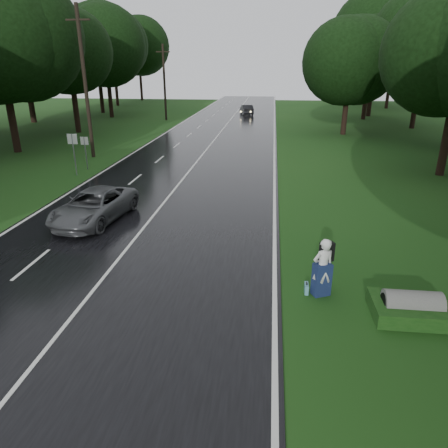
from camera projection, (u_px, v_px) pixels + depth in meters
The scene contains 18 objects.
ground at pixel (88, 299), 12.80m from camera, with size 160.00×160.00×0.00m, color #1A4113.
road at pixel (198, 161), 31.32m from camera, with size 12.00×140.00×0.04m, color black.
lane_center at pixel (198, 160), 31.32m from camera, with size 0.12×140.00×0.01m, color silver.
grey_car at pixel (94, 206), 18.93m from camera, with size 2.35×5.10×1.42m, color #4A4C4F.
far_car at pixel (247, 110), 60.30m from camera, with size 1.47×4.21×1.39m, color black.
hitchhiker at pixel (323, 269), 12.75m from camera, with size 0.82×0.80×1.91m.
suitcase at pixel (306, 288), 13.12m from camera, with size 0.12×0.41×0.29m, color teal.
culvert at pixel (410, 316), 11.93m from camera, with size 0.80×0.80×1.60m, color slate.
utility_pole_mid at pixel (94, 157), 32.66m from camera, with size 1.80×0.28×10.92m, color black, non-canonical shape.
utility_pole_far at pixel (166, 120), 54.64m from camera, with size 1.80×0.28×9.33m, color black, non-canonical shape.
road_sign_a at pixel (77, 175), 27.18m from camera, with size 0.65×0.10×2.72m, color white, non-canonical shape.
road_sign_b at pixel (88, 169), 28.75m from camera, with size 0.54×0.10×2.26m, color white, non-canonical shape.
tree_left_d at pixel (18, 152), 34.56m from camera, with size 9.88×9.88×15.44m, color black, non-canonical shape.
tree_left_e at pixel (79, 132), 44.68m from camera, with size 9.50×9.50×14.84m, color black, non-canonical shape.
tree_left_f at pixel (112, 117), 57.75m from camera, with size 10.14×10.14×15.85m, color black, non-canonical shape.
tree_right_d at pixel (439, 175), 27.29m from camera, with size 8.83×8.83×13.80m, color black, non-canonical shape.
tree_right_e at pixel (343, 134), 43.40m from camera, with size 7.62×7.62×11.90m, color black, non-canonical shape.
tree_right_f at pixel (363, 119), 55.49m from camera, with size 8.62×8.62×13.46m, color black, non-canonical shape.
Camera 1 is at (5.49, -10.54, 6.79)m, focal length 32.96 mm.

